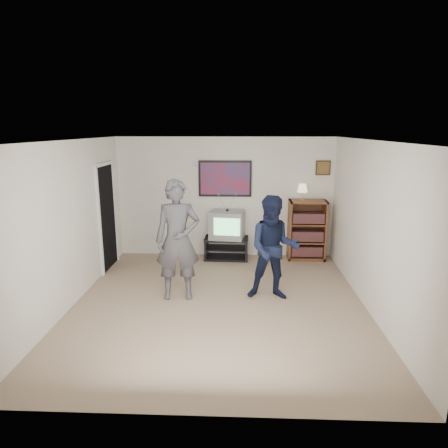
# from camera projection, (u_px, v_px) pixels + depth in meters

# --- Properties ---
(room_shell) EXTENTS (4.51, 5.00, 2.51)m
(room_shell) POSITION_uv_depth(u_px,v_px,m) (220.00, 221.00, 6.27)
(room_shell) COLOR #775E4B
(room_shell) RESTS_ON ground
(media_stand) EXTENTS (0.92, 0.53, 0.45)m
(media_stand) POSITION_uv_depth(u_px,v_px,m) (226.00, 248.00, 8.34)
(media_stand) COLOR black
(media_stand) RESTS_ON room_shell
(crt_television) EXTENTS (0.74, 0.66, 0.57)m
(crt_television) POSITION_uv_depth(u_px,v_px,m) (227.00, 224.00, 8.22)
(crt_television) COLOR gray
(crt_television) RESTS_ON media_stand
(bookshelf) EXTENTS (0.75, 0.43, 1.24)m
(bookshelf) POSITION_uv_depth(u_px,v_px,m) (307.00, 230.00, 8.23)
(bookshelf) COLOR brown
(bookshelf) RESTS_ON room_shell
(table_lamp) EXTENTS (0.21, 0.21, 0.34)m
(table_lamp) POSITION_uv_depth(u_px,v_px,m) (302.00, 192.00, 8.03)
(table_lamp) COLOR #FBF3BE
(table_lamp) RESTS_ON bookshelf
(person_tall) EXTENTS (0.75, 0.53, 1.92)m
(person_tall) POSITION_uv_depth(u_px,v_px,m) (178.00, 240.00, 6.25)
(person_tall) COLOR #414144
(person_tall) RESTS_ON room_shell
(person_short) EXTENTS (0.84, 0.66, 1.67)m
(person_short) POSITION_uv_depth(u_px,v_px,m) (274.00, 248.00, 6.25)
(person_short) COLOR black
(person_short) RESTS_ON room_shell
(controller_left) EXTENTS (0.07, 0.13, 0.04)m
(controller_left) POSITION_uv_depth(u_px,v_px,m) (181.00, 217.00, 6.37)
(controller_left) COLOR white
(controller_left) RESTS_ON person_tall
(controller_right) EXTENTS (0.04, 0.12, 0.03)m
(controller_right) POSITION_uv_depth(u_px,v_px,m) (273.00, 237.00, 6.47)
(controller_right) COLOR white
(controller_right) RESTS_ON person_short
(poster) EXTENTS (1.10, 0.03, 0.75)m
(poster) POSITION_uv_depth(u_px,v_px,m) (225.00, 179.00, 8.24)
(poster) COLOR black
(poster) RESTS_ON room_shell
(air_vent) EXTENTS (0.28, 0.02, 0.14)m
(air_vent) POSITION_uv_depth(u_px,v_px,m) (198.00, 164.00, 8.20)
(air_vent) COLOR white
(air_vent) RESTS_ON room_shell
(small_picture) EXTENTS (0.30, 0.03, 0.30)m
(small_picture) POSITION_uv_depth(u_px,v_px,m) (323.00, 168.00, 8.12)
(small_picture) COLOR #3E2913
(small_picture) RESTS_ON room_shell
(doorway) EXTENTS (0.03, 0.85, 2.00)m
(doorway) POSITION_uv_depth(u_px,v_px,m) (107.00, 218.00, 7.64)
(doorway) COLOR black
(doorway) RESTS_ON room_shell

